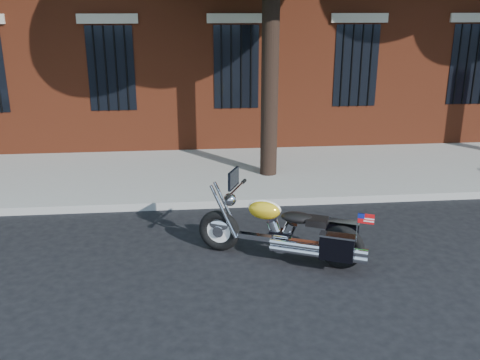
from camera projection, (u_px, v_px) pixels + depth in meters
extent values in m
plane|color=black|center=(264.00, 235.00, 8.95)|extent=(120.00, 120.00, 0.00)
cube|color=gray|center=(254.00, 202.00, 10.22)|extent=(40.00, 0.16, 0.15)
cube|color=gray|center=(244.00, 172.00, 12.00)|extent=(40.00, 3.60, 0.15)
cube|color=black|center=(236.00, 67.00, 13.08)|extent=(1.10, 0.14, 2.00)
cube|color=#B2A893|center=(236.00, 18.00, 12.68)|extent=(1.40, 0.20, 0.22)
cylinder|color=black|center=(236.00, 67.00, 13.00)|extent=(0.04, 0.04, 2.00)
cylinder|color=black|center=(270.00, 64.00, 10.94)|extent=(0.36, 0.36, 5.00)
torus|color=black|center=(219.00, 231.00, 8.29)|extent=(0.67, 0.41, 0.67)
torus|color=black|center=(341.00, 247.00, 7.73)|extent=(0.67, 0.41, 0.67)
cylinder|color=white|center=(219.00, 231.00, 8.29)|extent=(0.48, 0.26, 0.50)
cylinder|color=white|center=(341.00, 247.00, 7.73)|extent=(0.48, 0.26, 0.50)
ellipsoid|color=white|center=(219.00, 225.00, 8.26)|extent=(0.37, 0.26, 0.19)
ellipsoid|color=gold|center=(342.00, 240.00, 7.69)|extent=(0.38, 0.27, 0.19)
cube|color=white|center=(278.00, 240.00, 8.02)|extent=(1.40, 0.70, 0.08)
cylinder|color=white|center=(281.00, 241.00, 8.01)|extent=(0.36, 0.29, 0.32)
cylinder|color=white|center=(312.00, 250.00, 7.70)|extent=(1.17, 0.59, 0.09)
ellipsoid|color=gold|center=(265.00, 210.00, 7.94)|extent=(0.56, 0.46, 0.28)
ellipsoid|color=black|center=(297.00, 218.00, 7.81)|extent=(0.55, 0.45, 0.15)
cube|color=black|center=(342.00, 233.00, 7.94)|extent=(0.50, 0.34, 0.38)
cube|color=black|center=(337.00, 247.00, 7.47)|extent=(0.50, 0.34, 0.38)
cylinder|color=white|center=(236.00, 189.00, 7.98)|extent=(0.35, 0.72, 0.04)
sphere|color=white|center=(230.00, 200.00, 8.07)|extent=(0.26, 0.26, 0.20)
cube|color=black|center=(233.00, 179.00, 7.95)|extent=(0.20, 0.38, 0.28)
cube|color=red|center=(366.00, 219.00, 7.17)|extent=(0.21, 0.10, 0.14)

